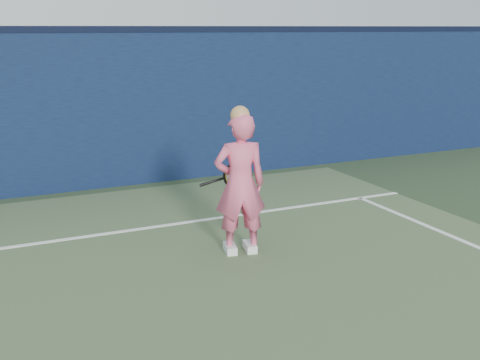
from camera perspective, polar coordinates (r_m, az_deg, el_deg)
name	(u,v)px	position (r m, az deg, el deg)	size (l,w,h in m)	color
backstop_wall	(10,116)	(9.95, -20.97, 5.66)	(24.00, 0.40, 2.50)	#0B1434
wall_cap	(2,29)	(9.86, -21.65, 13.14)	(24.00, 0.42, 0.10)	black
player	(240,184)	(6.91, 0.00, -0.35)	(0.67, 0.51, 1.73)	#EC5B82
racket	(233,176)	(7.31, -0.71, 0.37)	(0.57, 0.20, 0.32)	black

